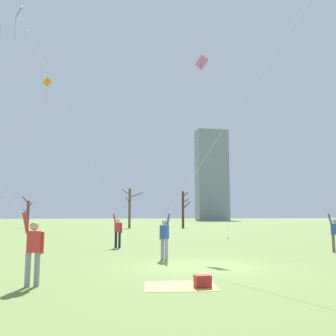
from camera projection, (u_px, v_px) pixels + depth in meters
ground_plane at (203, 266)px, 12.89m from camera, size 400.00×400.00×0.00m
kite_flyer_midfield_left_blue at (89, 166)px, 22.21m from camera, size 7.95×8.99×18.50m
kite_flyer_foreground_left_purple at (228, 136)px, 14.09m from camera, size 8.73×7.07×16.22m
kite_flyer_midfield_center_pink at (306, 196)px, 18.78m from camera, size 5.37×6.48×12.28m
distant_kite_low_near_trees_orange at (41, 94)px, 38.07m from camera, size 7.51×1.44×16.29m
picnic_spot at (193, 283)px, 9.14m from camera, size 1.98×1.64×0.31m
bare_tree_right_of_center at (28, 213)px, 51.91m from camera, size 1.19×2.46×4.45m
bare_tree_rightmost at (183, 208)px, 53.80m from camera, size 1.47×1.76×5.37m
bare_tree_center at (130, 206)px, 51.84m from camera, size 2.96×2.64×5.93m
skyline_mid_tower_right at (212, 175)px, 137.96m from camera, size 11.73×6.41×34.14m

